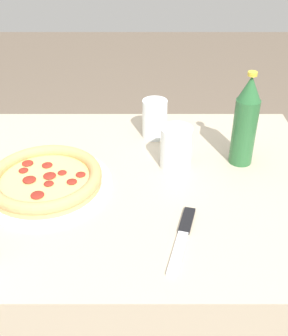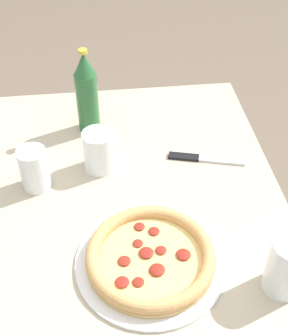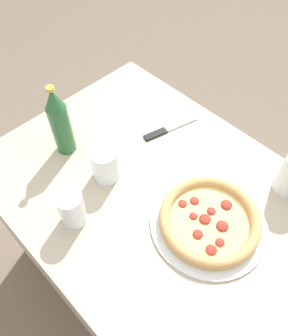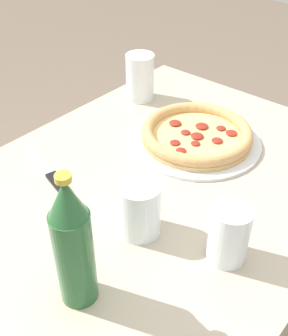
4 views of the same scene
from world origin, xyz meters
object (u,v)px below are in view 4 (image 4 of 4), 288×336
(glass_iced_tea, at_px, (140,78))
(pizza_veggie, at_px, (196,135))
(glass_water, at_px, (139,211))
(knife, at_px, (49,171))
(beer_bottle, at_px, (73,245))
(glass_mango_juice, at_px, (229,236))

(glass_iced_tea, bearing_deg, pizza_veggie, 71.66)
(glass_water, relative_size, knife, 0.55)
(pizza_veggie, distance_m, beer_bottle, 0.53)
(glass_water, bearing_deg, glass_iced_tea, -139.27)
(glass_mango_juice, xyz_separation_m, glass_water, (0.05, -0.16, -0.00))
(glass_mango_juice, distance_m, knife, 0.45)
(pizza_veggie, distance_m, knife, 0.38)
(pizza_veggie, xyz_separation_m, knife, (0.33, -0.19, -0.02))
(glass_iced_tea, bearing_deg, glass_water, 40.73)
(knife, bearing_deg, glass_iced_tea, -169.23)
(glass_mango_juice, relative_size, glass_iced_tea, 0.85)
(pizza_veggie, bearing_deg, beer_bottle, 12.94)
(glass_water, bearing_deg, knife, -90.37)
(glass_water, distance_m, knife, 0.29)
(pizza_veggie, height_order, knife, pizza_veggie)
(beer_bottle, bearing_deg, pizza_veggie, -167.06)
(pizza_veggie, distance_m, glass_iced_tea, 0.28)
(pizza_veggie, distance_m, glass_mango_juice, 0.38)
(glass_water, bearing_deg, beer_bottle, 7.06)
(beer_bottle, bearing_deg, glass_mango_juice, 148.32)
(glass_mango_juice, distance_m, glass_iced_tea, 0.64)
(pizza_veggie, relative_size, glass_water, 2.90)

